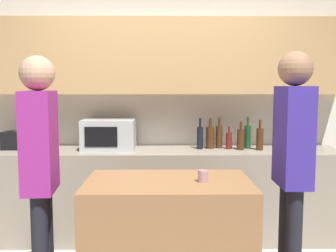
# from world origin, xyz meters

# --- Properties ---
(back_wall) EXTENTS (6.40, 0.40, 2.70)m
(back_wall) POSITION_xyz_m (0.00, 1.66, 1.54)
(back_wall) COLOR silver
(back_wall) RESTS_ON ground_plane
(back_counter) EXTENTS (3.60, 0.62, 0.90)m
(back_counter) POSITION_xyz_m (0.00, 1.39, 0.45)
(back_counter) COLOR gray
(back_counter) RESTS_ON ground_plane
(kitchen_island) EXTENTS (1.13, 0.70, 0.89)m
(kitchen_island) POSITION_xyz_m (0.07, 0.16, 0.44)
(kitchen_island) COLOR #996B42
(kitchen_island) RESTS_ON ground_plane
(microwave) EXTENTS (0.52, 0.39, 0.30)m
(microwave) POSITION_xyz_m (-0.51, 1.44, 1.05)
(microwave) COLOR #B7BABC
(microwave) RESTS_ON back_counter
(toaster) EXTENTS (0.26, 0.16, 0.18)m
(toaster) POSITION_xyz_m (-1.44, 1.44, 0.99)
(toaster) COLOR black
(toaster) RESTS_ON back_counter
(potted_plant) EXTENTS (0.14, 0.14, 0.39)m
(potted_plant) POSITION_xyz_m (1.41, 1.44, 1.10)
(potted_plant) COLOR #333D4C
(potted_plant) RESTS_ON back_counter
(bottle_0) EXTENTS (0.06, 0.06, 0.31)m
(bottle_0) POSITION_xyz_m (0.40, 1.44, 1.02)
(bottle_0) COLOR black
(bottle_0) RESTS_ON back_counter
(bottle_1) EXTENTS (0.09, 0.09, 0.31)m
(bottle_1) POSITION_xyz_m (0.51, 1.47, 1.02)
(bottle_1) COLOR #472814
(bottle_1) RESTS_ON back_counter
(bottle_2) EXTENTS (0.07, 0.07, 0.31)m
(bottle_2) POSITION_xyz_m (0.60, 1.50, 1.02)
(bottle_2) COLOR #472814
(bottle_2) RESTS_ON back_counter
(bottle_3) EXTENTS (0.06, 0.06, 0.23)m
(bottle_3) POSITION_xyz_m (0.69, 1.44, 0.99)
(bottle_3) COLOR maroon
(bottle_3) RESTS_ON back_counter
(bottle_4) EXTENTS (0.07, 0.07, 0.28)m
(bottle_4) POSITION_xyz_m (0.80, 1.38, 1.01)
(bottle_4) COLOR #472814
(bottle_4) RESTS_ON back_counter
(bottle_5) EXTENTS (0.07, 0.07, 0.32)m
(bottle_5) POSITION_xyz_m (0.89, 1.47, 1.02)
(bottle_5) COLOR #194723
(bottle_5) RESTS_ON back_counter
(bottle_6) EXTENTS (0.07, 0.07, 0.30)m
(bottle_6) POSITION_xyz_m (0.99, 1.37, 1.01)
(bottle_6) COLOR #472814
(bottle_6) RESTS_ON back_counter
(cup_0) EXTENTS (0.07, 0.07, 0.08)m
(cup_0) POSITION_xyz_m (0.30, 0.12, 0.93)
(cup_0) COLOR #C18C97
(cup_0) RESTS_ON kitchen_island
(person_left) EXTENTS (0.23, 0.36, 1.73)m
(person_left) POSITION_xyz_m (-0.78, 0.09, 1.04)
(person_left) COLOR black
(person_left) RESTS_ON ground_plane
(person_center) EXTENTS (0.23, 0.34, 1.77)m
(person_center) POSITION_xyz_m (0.92, 0.16, 1.06)
(person_center) COLOR black
(person_center) RESTS_ON ground_plane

